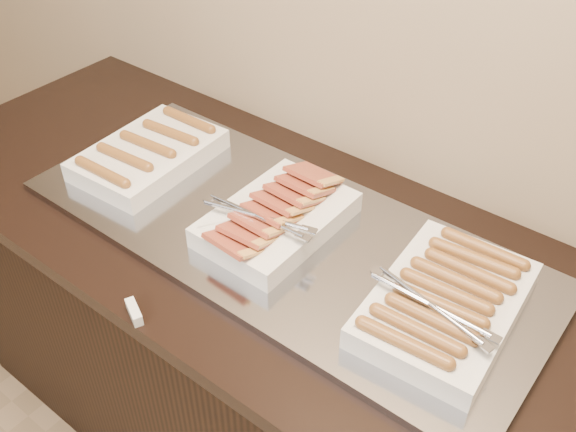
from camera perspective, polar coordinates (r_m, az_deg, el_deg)
The scene contains 6 objects.
counter at distance 1.76m, azimuth -0.36°, elevation -13.00°, with size 2.06×0.76×0.90m.
warming_tray at distance 1.43m, azimuth -0.72°, elevation -1.51°, with size 1.20×0.50×0.02m, color #9396A1.
dish_left at distance 1.65m, azimuth -12.25°, elevation 5.42°, with size 0.25×0.36×0.07m.
dish_center at distance 1.40m, azimuth -1.10°, elevation -0.10°, with size 0.27×0.36×0.09m.
dish_right at distance 1.25m, azimuth 13.78°, elevation -7.45°, with size 0.28×0.39×0.08m.
label_holder at distance 1.29m, azimuth -13.52°, elevation -8.29°, with size 0.06×0.02×0.02m, color silver.
Camera 1 is at (0.67, 1.29, 1.84)m, focal length 40.00 mm.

